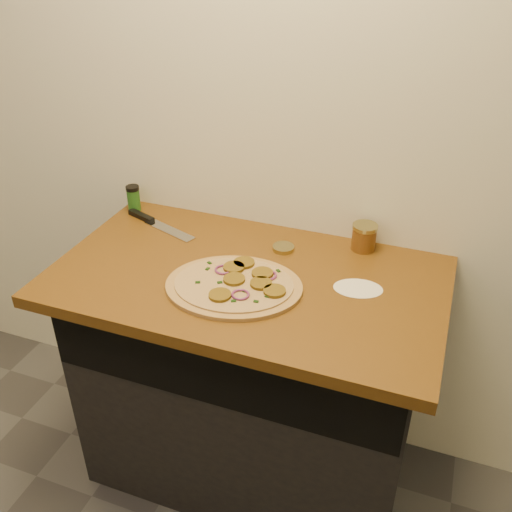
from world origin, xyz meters
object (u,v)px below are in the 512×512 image
at_px(pizza, 235,285).
at_px(salsa_jar, 364,237).
at_px(spice_shaker, 134,198).
at_px(chefs_knife, 154,223).

bearing_deg(pizza, salsa_jar, 49.02).
distance_m(salsa_jar, spice_shaker, 0.85).
xyz_separation_m(chefs_knife, salsa_jar, (0.73, 0.09, 0.04)).
distance_m(chefs_knife, spice_shaker, 0.15).
bearing_deg(pizza, chefs_knife, 147.55).
bearing_deg(salsa_jar, pizza, -130.98).
xyz_separation_m(pizza, spice_shaker, (-0.54, 0.34, 0.04)).
xyz_separation_m(chefs_knife, spice_shaker, (-0.12, 0.07, 0.04)).
height_order(chefs_knife, spice_shaker, spice_shaker).
distance_m(pizza, salsa_jar, 0.47).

